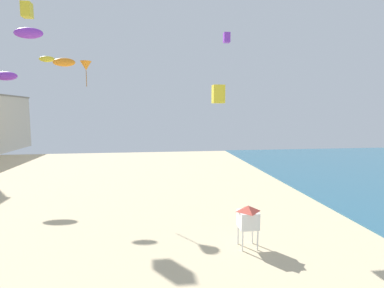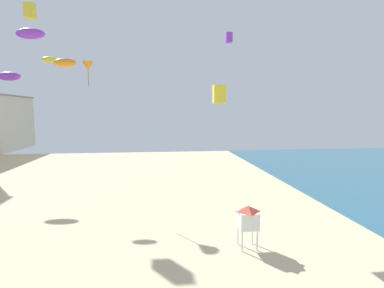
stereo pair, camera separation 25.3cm
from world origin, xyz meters
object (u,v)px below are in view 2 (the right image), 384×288
object	(u,v)px
kite_purple_box_2	(229,37)
kite_purple_parafoil	(30,34)
kite_yellow_parafoil	(49,59)
kite_orange_parafoil	(65,63)
lifeguard_stand	(248,218)
kite_purple_parafoil_2	(9,76)
kite_yellow_box_2	(30,11)
kite_orange_delta	(88,66)
kite_yellow_box	(219,94)

from	to	relation	value
kite_purple_box_2	kite_purple_parafoil	xyz separation A→B (m)	(-18.12, -13.72, -3.54)
kite_yellow_parafoil	kite_orange_parafoil	distance (m)	13.62
lifeguard_stand	kite_purple_parafoil_2	size ratio (longest dim) A/B	1.05
kite_purple_parafoil_2	kite_purple_box_2	bearing A→B (deg)	6.09
kite_yellow_parafoil	kite_purple_box_2	size ratio (longest dim) A/B	1.26
lifeguard_stand	kite_orange_parafoil	distance (m)	14.60
lifeguard_stand	kite_orange_parafoil	world-z (taller)	kite_orange_parafoil
kite_orange_parafoil	kite_yellow_box_2	xyz separation A→B (m)	(-7.53, 14.63, 7.53)
kite_orange_parafoil	kite_purple_box_2	distance (m)	23.78
kite_yellow_box_2	kite_purple_box_2	distance (m)	22.44
lifeguard_stand	kite_purple_parafoil_2	bearing A→B (deg)	154.41
kite_orange_parafoil	kite_purple_parafoil_2	world-z (taller)	kite_purple_parafoil_2
kite_purple_parafoil_2	kite_yellow_box_2	bearing A→B (deg)	-8.52
kite_purple_parafoil	kite_purple_box_2	bearing A→B (deg)	37.13
kite_purple_parafoil_2	kite_orange_parafoil	bearing A→B (deg)	-55.76
kite_purple_parafoil	kite_orange_delta	xyz separation A→B (m)	(2.55, 6.44, -1.30)
lifeguard_stand	kite_purple_parafoil_2	xyz separation A→B (m)	(-21.09, 18.23, 9.98)
kite_purple_parafoil	kite_yellow_box	bearing A→B (deg)	-7.15
kite_yellow_box	kite_yellow_parafoil	distance (m)	18.80
kite_purple_parafoil	kite_yellow_parafoil	bearing A→B (deg)	100.92
kite_purple_box_2	kite_purple_parafoil_2	world-z (taller)	kite_purple_box_2
kite_yellow_box	kite_yellow_parafoil	size ratio (longest dim) A/B	0.88
kite_yellow_box	kite_purple_box_2	distance (m)	17.90
lifeguard_stand	kite_purple_box_2	xyz separation A→B (m)	(3.80, 20.89, 15.38)
kite_yellow_box	kite_yellow_box_2	bearing A→B (deg)	145.11
kite_orange_parafoil	kite_purple_parafoil_2	xyz separation A→B (m)	(-10.23, 15.03, 0.77)
kite_yellow_box	lifeguard_stand	bearing A→B (deg)	-83.20
kite_yellow_box	kite_purple_parafoil	world-z (taller)	kite_purple_parafoil
lifeguard_stand	kite_purple_parafoil	distance (m)	19.92
kite_yellow_box	kite_orange_delta	xyz separation A→B (m)	(-11.12, 8.15, 3.06)
kite_yellow_box_2	kite_orange_delta	bearing A→B (deg)	-32.54
kite_yellow_box_2	kite_orange_delta	xyz separation A→B (m)	(6.62, -4.22, -6.21)
lifeguard_stand	kite_yellow_parafoil	xyz separation A→B (m)	(-15.96, 15.64, 11.42)
kite_yellow_box	kite_purple_parafoil	distance (m)	14.45
kite_purple_parafoil_2	kite_orange_delta	xyz separation A→B (m)	(9.32, -4.63, 0.55)
kite_yellow_box	kite_purple_parafoil_2	size ratio (longest dim) A/B	0.55
kite_yellow_box_2	kite_purple_parafoil_2	bearing A→B (deg)	171.48
kite_yellow_box	kite_orange_parafoil	xyz separation A→B (m)	(-10.21, -2.25, 1.73)
lifeguard_stand	kite_purple_parafoil	xyz separation A→B (m)	(-14.32, 7.17, 11.84)
kite_yellow_parafoil	kite_orange_delta	world-z (taller)	kite_yellow_parafoil
lifeguard_stand	kite_yellow_box_2	world-z (taller)	kite_yellow_box_2
kite_purple_parafoil	kite_purple_parafoil_2	world-z (taller)	kite_purple_parafoil
kite_purple_parafoil	kite_orange_delta	distance (m)	7.04
kite_yellow_parafoil	kite_purple_parafoil_2	bearing A→B (deg)	153.19
kite_yellow_box	kite_orange_parafoil	world-z (taller)	kite_orange_parafoil
kite_yellow_box	kite_yellow_box_2	world-z (taller)	kite_yellow_box_2
lifeguard_stand	kite_yellow_box	xyz separation A→B (m)	(-0.65, 5.46, 7.48)
kite_purple_box_2	kite_purple_parafoil_2	xyz separation A→B (m)	(-24.89, -2.65, -5.40)
kite_orange_parafoil	lifeguard_stand	bearing A→B (deg)	-16.43
kite_orange_parafoil	kite_purple_box_2	bearing A→B (deg)	50.36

